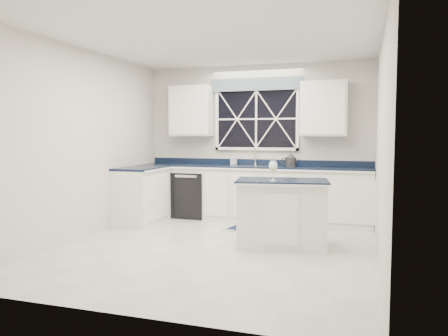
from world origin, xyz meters
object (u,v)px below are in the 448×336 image
(kettle, at_px, (291,161))
(wine_glass, at_px, (273,167))
(soap_bottle, at_px, (234,159))
(faucet, at_px, (255,156))
(island, at_px, (282,213))
(dishwasher, at_px, (193,194))

(kettle, bearing_deg, wine_glass, -105.28)
(kettle, bearing_deg, soap_bottle, 150.57)
(wine_glass, relative_size, soap_bottle, 1.34)
(faucet, relative_size, island, 0.24)
(island, height_order, kettle, kettle)
(faucet, xyz_separation_m, kettle, (0.65, -0.20, -0.06))
(soap_bottle, bearing_deg, dishwasher, -162.49)
(island, relative_size, soap_bottle, 6.53)
(kettle, distance_m, wine_glass, 1.77)
(soap_bottle, bearing_deg, wine_glass, -60.77)
(kettle, bearing_deg, island, -101.91)
(island, bearing_deg, faucet, 105.03)
(faucet, bearing_deg, kettle, -17.24)
(faucet, relative_size, kettle, 0.99)
(dishwasher, bearing_deg, faucet, 10.02)
(faucet, height_order, wine_glass, faucet)
(wine_glass, bearing_deg, soap_bottle, 119.23)
(wine_glass, bearing_deg, dishwasher, 135.61)
(faucet, distance_m, soap_bottle, 0.41)
(faucet, bearing_deg, soap_bottle, 176.37)
(kettle, relative_size, wine_glass, 1.16)
(island, distance_m, wine_glass, 0.65)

